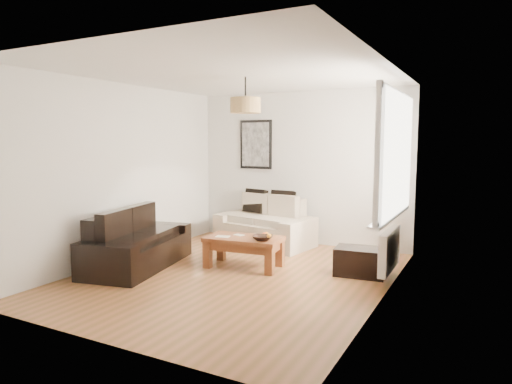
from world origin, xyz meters
The scene contains 21 objects.
floor centered at (0.00, 0.00, 0.00)m, with size 4.50×4.50×0.00m, color brown.
ceiling centered at (0.00, 0.00, 2.60)m, with size 3.80×4.50×0.00m, color white, non-canonical shape.
wall_back centered at (0.00, 2.25, 1.30)m, with size 3.80×0.04×2.60m, color silver, non-canonical shape.
wall_front centered at (0.00, -2.25, 1.30)m, with size 3.80×0.04×2.60m, color silver, non-canonical shape.
wall_left centered at (-1.90, 0.00, 1.30)m, with size 0.04×4.50×2.60m, color silver, non-canonical shape.
wall_right centered at (1.90, 0.00, 1.30)m, with size 0.04×4.50×2.60m, color silver, non-canonical shape.
window_bay centered at (1.86, 0.80, 1.60)m, with size 0.14×1.90×1.60m, color white, non-canonical shape.
radiator centered at (1.82, 0.80, 0.38)m, with size 0.10×0.90×0.52m, color white.
poster centered at (-0.85, 2.22, 1.70)m, with size 0.62×0.04×0.87m, color black, non-canonical shape.
pendant_shade centered at (0.00, 0.30, 2.23)m, with size 0.40×0.40×0.20m, color tan.
loveseat_cream centered at (-0.45, 1.78, 0.40)m, with size 1.59×0.87×0.79m, color #BCAF97, non-canonical shape.
sofa_leather centered at (-1.43, -0.25, 0.38)m, with size 1.75×0.85×0.75m, color black, non-canonical shape.
coffee_table centered at (-0.10, 0.42, 0.21)m, with size 1.05×0.57×0.43m, color brown, non-canonical shape.
ottoman centered at (1.45, 0.79, 0.18)m, with size 0.64×0.41×0.37m, color black.
cushion_left centered at (-0.73, 1.97, 0.71)m, with size 0.41×0.13×0.41m, color black.
cushion_right centered at (-0.21, 1.97, 0.71)m, with size 0.42×0.13×0.42m, color black.
fruit_bowl centered at (0.24, 0.35, 0.46)m, with size 0.28×0.28×0.07m, color black.
orange_a centered at (0.18, 0.50, 0.47)m, with size 0.07×0.07×0.07m, color #FF5115.
orange_b centered at (0.28, 0.46, 0.47)m, with size 0.07×0.07×0.07m, color orange.
orange_c centered at (0.19, 0.55, 0.47)m, with size 0.07×0.07×0.07m, color orange.
papers centered at (-0.37, 0.30, 0.43)m, with size 0.19×0.13×0.01m, color silver.
Camera 1 is at (2.92, -4.97, 1.76)m, focal length 31.65 mm.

